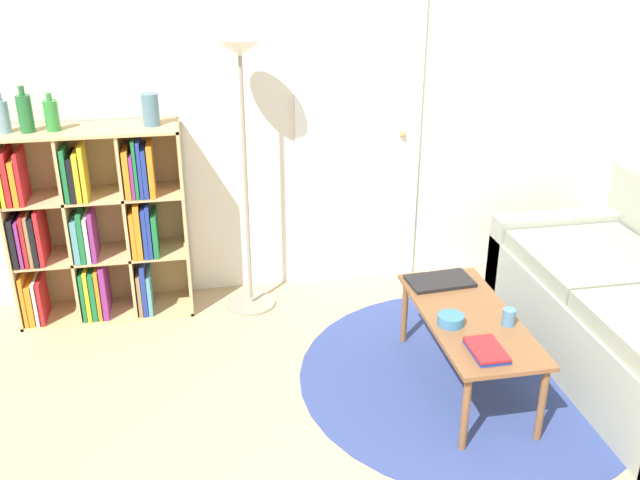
# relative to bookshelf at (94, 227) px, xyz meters

# --- Properties ---
(wall_back) EXTENTS (7.11, 0.11, 2.60)m
(wall_back) POSITION_rel_bookshelf_xyz_m (1.35, 0.21, 0.71)
(wall_back) COLOR silver
(wall_back) RESTS_ON ground_plane
(rug) EXTENTS (1.83, 1.83, 0.01)m
(rug) POSITION_rel_bookshelf_xyz_m (1.99, -1.09, -0.57)
(rug) COLOR navy
(rug) RESTS_ON ground_plane
(bookshelf) EXTENTS (1.02, 0.34, 1.18)m
(bookshelf) POSITION_rel_bookshelf_xyz_m (0.00, 0.00, 0.00)
(bookshelf) COLOR tan
(bookshelf) RESTS_ON ground_plane
(floor_lamp) EXTENTS (0.31, 0.31, 1.66)m
(floor_lamp) POSITION_rel_bookshelf_xyz_m (0.91, -0.08, 0.73)
(floor_lamp) COLOR gray
(floor_lamp) RESTS_ON ground_plane
(coffee_table) EXTENTS (0.45, 1.03, 0.42)m
(coffee_table) POSITION_rel_bookshelf_xyz_m (1.93, -1.16, -0.20)
(coffee_table) COLOR brown
(coffee_table) RESTS_ON ground_plane
(laptop) EXTENTS (0.37, 0.24, 0.02)m
(laptop) POSITION_rel_bookshelf_xyz_m (1.90, -0.79, -0.15)
(laptop) COLOR black
(laptop) RESTS_ON coffee_table
(bowl) EXTENTS (0.13, 0.13, 0.05)m
(bowl) POSITION_rel_bookshelf_xyz_m (1.81, -1.23, -0.13)
(bowl) COLOR teal
(bowl) RESTS_ON coffee_table
(book_stack_on_table) EXTENTS (0.15, 0.23, 0.03)m
(book_stack_on_table) POSITION_rel_bookshelf_xyz_m (1.88, -1.50, -0.14)
(book_stack_on_table) COLOR navy
(book_stack_on_table) RESTS_ON coffee_table
(cup) EXTENTS (0.06, 0.06, 0.09)m
(cup) POSITION_rel_bookshelf_xyz_m (2.08, -1.28, -0.11)
(cup) COLOR teal
(cup) RESTS_ON coffee_table
(bottle_left) EXTENTS (0.08, 0.08, 0.22)m
(bottle_left) POSITION_rel_bookshelf_xyz_m (-0.40, -0.01, 0.69)
(bottle_left) COLOR #6B93A3
(bottle_left) RESTS_ON bookshelf
(bottle_middle) EXTENTS (0.08, 0.08, 0.26)m
(bottle_middle) POSITION_rel_bookshelf_xyz_m (-0.27, -0.02, 0.71)
(bottle_middle) COLOR #236633
(bottle_middle) RESTS_ON bookshelf
(bottle_right) EXTENTS (0.08, 0.08, 0.21)m
(bottle_right) POSITION_rel_bookshelf_xyz_m (-0.14, -0.01, 0.69)
(bottle_right) COLOR #2D8438
(bottle_right) RESTS_ON bookshelf
(vase_on_shelf) EXTENTS (0.10, 0.10, 0.18)m
(vase_on_shelf) POSITION_rel_bookshelf_xyz_m (0.40, -0.00, 0.69)
(vase_on_shelf) COLOR slate
(vase_on_shelf) RESTS_ON bookshelf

